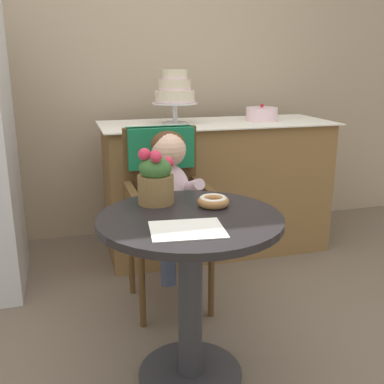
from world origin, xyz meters
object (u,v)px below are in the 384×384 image
(seated_child, at_px, (171,188))
(cafe_table, at_px, (190,266))
(tiered_cake_stand, at_px, (175,91))
(flower_vase, at_px, (156,178))
(donut_front, at_px, (213,201))
(round_layer_cake, at_px, (262,114))
(wicker_chair, at_px, (164,188))

(seated_child, bearing_deg, cafe_table, -95.40)
(cafe_table, bearing_deg, tiered_cake_stand, 78.72)
(flower_vase, bearing_deg, cafe_table, -64.79)
(seated_child, bearing_deg, tiered_cake_stand, 74.54)
(donut_front, xyz_separation_m, flower_vase, (-0.22, 0.11, 0.08))
(tiered_cake_stand, relative_size, round_layer_cake, 1.60)
(tiered_cake_stand, bearing_deg, wicker_chair, -109.25)
(seated_child, bearing_deg, wicker_chair, 90.00)
(donut_front, bearing_deg, round_layer_cake, 58.26)
(cafe_table, distance_m, seated_child, 0.58)
(cafe_table, height_order, flower_vase, flower_vase)
(tiered_cake_stand, bearing_deg, seated_child, -105.46)
(donut_front, relative_size, round_layer_cake, 0.61)
(seated_child, height_order, donut_front, seated_child)
(flower_vase, bearing_deg, donut_front, -26.01)
(wicker_chair, bearing_deg, donut_front, -89.85)
(cafe_table, height_order, donut_front, donut_front)
(seated_child, bearing_deg, round_layer_cake, 42.41)
(cafe_table, relative_size, round_layer_cake, 3.35)
(seated_child, height_order, flower_vase, seated_child)
(flower_vase, bearing_deg, wicker_chair, 74.12)
(flower_vase, xyz_separation_m, tiered_cake_stand, (0.35, 1.10, 0.28))
(cafe_table, xyz_separation_m, seated_child, (0.05, 0.55, 0.17))
(cafe_table, distance_m, wicker_chair, 0.72)
(round_layer_cake, bearing_deg, donut_front, -121.74)
(cafe_table, distance_m, donut_front, 0.28)
(wicker_chair, relative_size, tiered_cake_stand, 2.78)
(tiered_cake_stand, bearing_deg, round_layer_cake, -0.12)
(flower_vase, bearing_deg, tiered_cake_stand, 72.29)
(seated_child, distance_m, tiered_cake_stand, 0.89)
(cafe_table, bearing_deg, round_layer_cake, 56.16)
(cafe_table, distance_m, tiered_cake_stand, 1.45)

